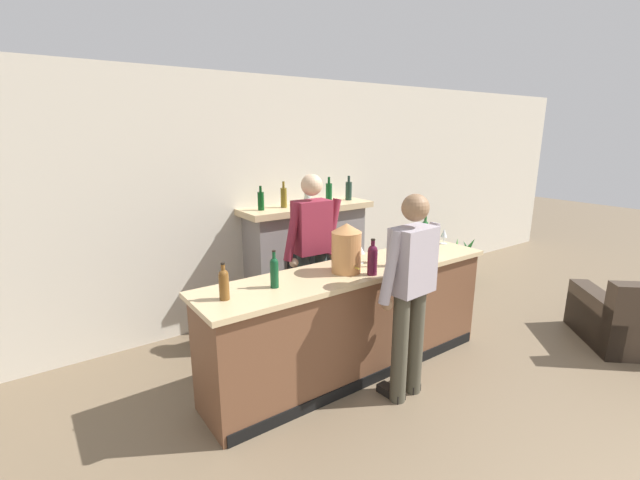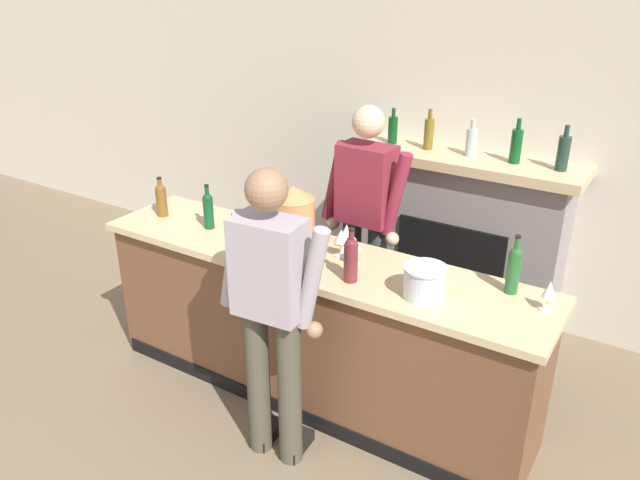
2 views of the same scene
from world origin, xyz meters
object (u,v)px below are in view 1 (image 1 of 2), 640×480
Objects in this scene: wine_bottle_cabernet_heavy at (394,251)px; wine_bottle_merlot_tall at (224,283)px; copper_dispenser at (346,248)px; wine_glass_front_right at (444,234)px; wine_bottle_rose_blush at (372,258)px; wine_glass_near_bucket at (374,249)px; person_customer at (410,290)px; wine_bottle_chardonnay_pale at (425,232)px; wine_glass_by_dispenser at (360,250)px; ice_bucket_steel at (421,248)px; wine_glass_mid_counter at (350,249)px; armchair_black at (635,323)px; wine_bottle_port_short at (274,271)px; fireplace_stone at (307,258)px; potted_plant_corner at (463,263)px; person_bartender at (312,253)px.

wine_bottle_merlot_tall is at bearing 174.87° from wine_bottle_cabernet_heavy.
copper_dispenser is 2.57× the size of wine_glass_front_right.
wine_glass_near_bucket is at bearing 45.63° from wine_bottle_rose_blush.
person_customer reaches higher than wine_bottle_merlot_tall.
wine_bottle_chardonnay_pale reaches higher than wine_bottle_cabernet_heavy.
person_customer reaches higher than wine_bottle_chardonnay_pale.
person_customer reaches higher than wine_glass_front_right.
wine_glass_front_right is at bearing 0.60° from wine_glass_by_dispenser.
ice_bucket_steel is 0.84× the size of wine_bottle_merlot_tall.
wine_bottle_chardonnay_pale is at bearing 9.96° from copper_dispenser.
wine_glass_by_dispenser is 0.12m from wine_glass_mid_counter.
armchair_black is at bearing -29.48° from wine_glass_near_bucket.
wine_bottle_chardonnay_pale reaches higher than wine_bottle_port_short.
fireplace_stone is 1.60m from wine_bottle_cabernet_heavy.
person_bartender is at bearing -173.78° from potted_plant_corner.
wine_bottle_rose_blush is (-0.41, -1.60, 0.46)m from fireplace_stone.
fireplace_stone is 3.53m from armchair_black.
potted_plant_corner is 3.26m from wine_bottle_rose_blush.
wine_glass_by_dispenser is at bearing 163.03° from ice_bucket_steel.
wine_bottle_chardonnay_pale reaches higher than wine_glass_by_dispenser.
wine_bottle_merlot_tall is 1.34m from wine_glass_mid_counter.
ice_bucket_steel reaches higher than wine_glass_front_right.
wine_bottle_rose_blush is 0.32m from wine_glass_by_dispenser.
fireplace_stone is 1.71m from wine_bottle_rose_blush.
person_bartender is 0.88m from wine_bottle_cabernet_heavy.
wine_glass_front_right is at bearing 133.24° from armchair_black.
wine_bottle_chardonnay_pale reaches higher than wine_glass_mid_counter.
wine_bottle_cabernet_heavy is 0.41m from wine_glass_mid_counter.
person_customer is 0.78m from wine_glass_mid_counter.
person_customer is at bearing 163.45° from armchair_black.
fireplace_stone is at bearing 82.92° from wine_glass_near_bucket.
armchair_black is 2.12m from wine_glass_front_right.
fireplace_stone is at bearing 129.40° from armchair_black.
wine_bottle_rose_blush reaches higher than potted_plant_corner.
ice_bucket_steel is at bearing -3.58° from wine_bottle_port_short.
wine_glass_mid_counter is (-0.63, 0.30, 0.02)m from ice_bucket_steel.
wine_bottle_chardonnay_pale reaches higher than wine_glass_near_bucket.
armchair_black is at bearing -32.62° from ice_bucket_steel.
person_customer is 4.02× the size of copper_dispenser.
wine_glass_mid_counter is at bearing 104.08° from wine_glass_by_dispenser.
wine_glass_front_right is (1.18, 0.01, -0.01)m from wine_glass_by_dispenser.
copper_dispenser is at bearing -170.04° from wine_bottle_chardonnay_pale.
person_bartender is 0.48m from wine_glass_mid_counter.
ice_bucket_steel is at bearing 35.97° from person_customer.
person_bartender is 1.22m from wine_bottle_chardonnay_pale.
wine_bottle_port_short is at bearing 165.53° from wine_bottle_rose_blush.
wine_bottle_cabernet_heavy is at bearing -66.45° from wine_glass_near_bucket.
potted_plant_corner is 4.19× the size of wine_glass_mid_counter.
wine_glass_by_dispenser is 1.05× the size of wine_glass_front_right.
wine_bottle_cabernet_heavy is 1.79× the size of wine_glass_near_bucket.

